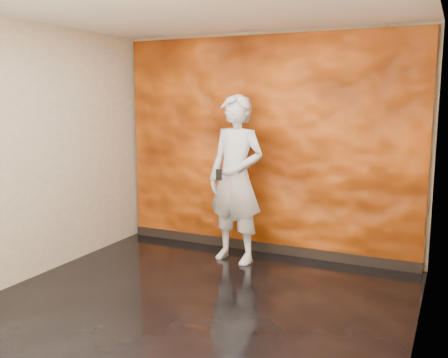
# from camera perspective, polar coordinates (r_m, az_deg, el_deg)

# --- Properties ---
(room) EXTENTS (4.02, 4.02, 2.81)m
(room) POSITION_cam_1_polar(r_m,az_deg,el_deg) (4.59, -3.91, 1.90)
(room) COLOR black
(room) RESTS_ON ground
(feature_wall) EXTENTS (3.90, 0.06, 2.75)m
(feature_wall) POSITION_cam_1_polar(r_m,az_deg,el_deg) (6.37, 4.71, 3.78)
(feature_wall) COLOR orange
(feature_wall) RESTS_ON ground
(baseboard) EXTENTS (3.90, 0.04, 0.12)m
(baseboard) POSITION_cam_1_polar(r_m,az_deg,el_deg) (6.59, 4.43, -7.76)
(baseboard) COLOR black
(baseboard) RESTS_ON ground
(man) EXTENTS (0.81, 0.61, 2.03)m
(man) POSITION_cam_1_polar(r_m,az_deg,el_deg) (6.01, 1.38, -0.03)
(man) COLOR #ADB4BD
(man) RESTS_ON ground
(phone) EXTENTS (0.07, 0.03, 0.13)m
(phone) POSITION_cam_1_polar(r_m,az_deg,el_deg) (5.75, -0.59, 0.49)
(phone) COLOR black
(phone) RESTS_ON man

